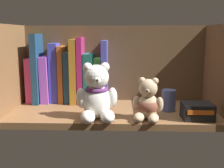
{
  "coord_description": "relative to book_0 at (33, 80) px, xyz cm",
  "views": [
    {
      "loc": [
        2.53,
        -86.75,
        26.58
      ],
      "look_at": [
        -0.38,
        0.0,
        10.65
      ],
      "focal_mm": 44.22,
      "sensor_mm": 36.0,
      "label": 1
    }
  ],
  "objects": [
    {
      "name": "shelf_board",
      "position": [
        29.82,
        -11.77,
        -8.93
      ],
      "size": [
        65.23,
        27.93,
        2.0
      ],
      "primitive_type": "cube",
      "color": "brown",
      "rests_on": "ground"
    },
    {
      "name": "pillar_candle",
      "position": [
        47.67,
        -11.97,
        -4.49
      ],
      "size": [
        4.54,
        4.54,
        6.88
      ],
      "primitive_type": "cylinder",
      "color": "#4C5B99",
      "rests_on": "shelf_board"
    },
    {
      "name": "book_5",
      "position": [
        13.29,
        0.0,
        1.09
      ],
      "size": [
        2.06,
        10.59,
        18.04
      ],
      "primitive_type": "cube",
      "color": "navy",
      "rests_on": "shelf_board"
    },
    {
      "name": "teddy_bear_larger",
      "position": [
        25.36,
        -21.07,
        -0.93
      ],
      "size": [
        12.15,
        12.54,
        16.42
      ],
      "color": "white",
      "rests_on": "shelf_board"
    },
    {
      "name": "shelf_back_panel",
      "position": [
        29.82,
        2.79,
        4.78
      ],
      "size": [
        67.63,
        1.2,
        29.43
      ],
      "primitive_type": "cube",
      "color": "brown",
      "rests_on": "ground"
    },
    {
      "name": "shelf_side_panel_left",
      "position": [
        -3.59,
        -11.77,
        4.78
      ],
      "size": [
        1.6,
        30.33,
        29.43
      ],
      "primitive_type": "cube",
      "color": "brown",
      "rests_on": "ground"
    },
    {
      "name": "small_product_box",
      "position": [
        54.57,
        -20.28,
        -5.6
      ],
      "size": [
        8.67,
        7.32,
        4.67
      ],
      "color": "black",
      "rests_on": "shelf_board"
    },
    {
      "name": "book_3",
      "position": [
        8.47,
        0.0,
        2.66
      ],
      "size": [
        2.98,
        9.11,
        21.19
      ],
      "primitive_type": "cube",
      "color": "#3A3FB6",
      "rests_on": "shelf_board"
    },
    {
      "name": "shelf_side_panel_right",
      "position": [
        63.23,
        -11.77,
        4.78
      ],
      "size": [
        1.6,
        30.33,
        29.43
      ],
      "primitive_type": "cube",
      "color": "brown",
      "rests_on": "ground"
    },
    {
      "name": "book_6",
      "position": [
        15.72,
        0.0,
        3.38
      ],
      "size": [
        2.27,
        13.1,
        22.62
      ],
      "primitive_type": "cube",
      "color": "#AF7826",
      "rests_on": "shelf_board"
    },
    {
      "name": "book_1",
      "position": [
        2.61,
        0.0,
        4.31
      ],
      "size": [
        2.12,
        14.07,
        24.49
      ],
      "primitive_type": "cube",
      "color": "navy",
      "rests_on": "shelf_board"
    },
    {
      "name": "book_8",
      "position": [
        20.87,
        0.0,
        0.89
      ],
      "size": [
        3.35,
        11.88,
        17.65
      ],
      "primitive_type": "cube",
      "color": "#1A5F57",
      "rests_on": "shelf_board"
    },
    {
      "name": "book_7",
      "position": [
        18.02,
        0.0,
        3.71
      ],
      "size": [
        1.81,
        12.66,
        23.29
      ],
      "primitive_type": "cube",
      "color": "#A11F5E",
      "rests_on": "shelf_board"
    },
    {
      "name": "book_4",
      "position": [
        11.11,
        0.0,
        2.19
      ],
      "size": [
        1.85,
        10.23,
        20.25
      ],
      "primitive_type": "cube",
      "rotation": [
        0.0,
        -0.0,
        0.0
      ],
      "color": "#B05928",
      "rests_on": "shelf_board"
    },
    {
      "name": "book_9",
      "position": [
        24.02,
        0.0,
        0.1
      ],
      "size": [
        2.49,
        10.03,
        16.09
      ],
      "primitive_type": "cube",
      "rotation": [
        0.0,
        -0.0,
        0.0
      ],
      "color": "#50AA4E",
      "rests_on": "shelf_board"
    },
    {
      "name": "book_0",
      "position": [
        0.0,
        0.0,
        0.0
      ],
      "size": [
        2.58,
        10.38,
        15.87
      ],
      "primitive_type": "cube",
      "color": "#CF3B82",
      "rests_on": "shelf_board"
    },
    {
      "name": "book_2",
      "position": [
        5.33,
        0.0,
        0.35
      ],
      "size": [
        3.02,
        11.3,
        16.61
      ],
      "primitive_type": "cube",
      "rotation": [
        0.0,
        -0.01,
        0.0
      ],
      "color": "purple",
      "rests_on": "shelf_board"
    },
    {
      "name": "book_10",
      "position": [
        26.48,
        0.0,
        3.14
      ],
      "size": [
        1.99,
        12.95,
        22.16
      ],
      "primitive_type": "cube",
      "color": "#4449B4",
      "rests_on": "shelf_board"
    },
    {
      "name": "teddy_bear_smaller",
      "position": [
        40.09,
        -21.22,
        -3.11
      ],
      "size": [
        9.25,
        9.82,
        12.28
      ],
      "color": "tan",
      "rests_on": "shelf_board"
    }
  ]
}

